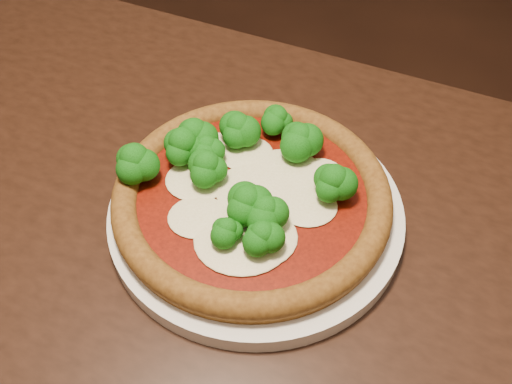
{
  "coord_description": "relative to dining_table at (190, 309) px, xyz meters",
  "views": [
    {
      "loc": [
        -0.04,
        -0.54,
        1.2
      ],
      "look_at": [
        -0.04,
        -0.17,
        0.79
      ],
      "focal_mm": 40.0,
      "sensor_mm": 36.0,
      "label": 1
    }
  ],
  "objects": [
    {
      "name": "dining_table",
      "position": [
        0.0,
        0.0,
        0.0
      ],
      "size": [
        1.44,
        1.19,
        0.75
      ],
      "rotation": [
        0.0,
        0.0,
        -0.43
      ],
      "color": "black",
      "rests_on": "floor"
    },
    {
      "name": "pizza",
      "position": [
        0.06,
        0.06,
        0.14
      ],
      "size": [
        0.28,
        0.28,
        0.06
      ],
      "rotation": [
        0.0,
        0.0,
        0.36
      ],
      "color": "brown",
      "rests_on": "plate"
    },
    {
      "name": "floor",
      "position": [
        0.11,
        0.22,
        -0.65
      ],
      "size": [
        4.0,
        4.0,
        0.0
      ],
      "primitive_type": "plane",
      "color": "black",
      "rests_on": "ground"
    },
    {
      "name": "plate",
      "position": [
        0.07,
        0.05,
        0.11
      ],
      "size": [
        0.3,
        0.3,
        0.02
      ],
      "primitive_type": "cylinder",
      "color": "white",
      "rests_on": "dining_table"
    }
  ]
}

